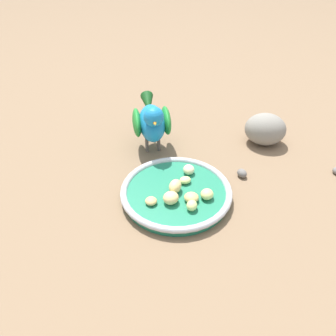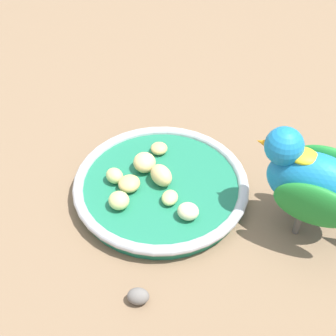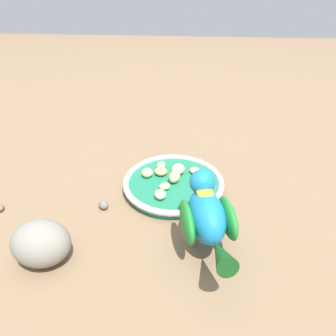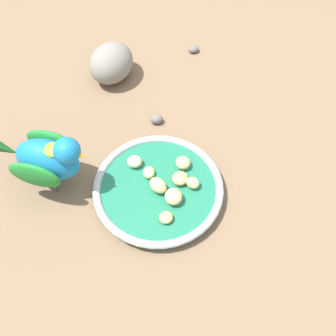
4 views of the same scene
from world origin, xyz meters
name	(u,v)px [view 2 (image 2 of 4)]	position (x,y,z in m)	size (l,w,h in m)	color
ground_plane	(185,197)	(0.00, 0.00, 0.00)	(4.00, 4.00, 0.00)	#7A6047
feeding_bowl	(161,187)	(-0.03, -0.02, 0.01)	(0.24, 0.24, 0.03)	#1E7251
apple_piece_0	(129,184)	(-0.06, -0.05, 0.03)	(0.03, 0.03, 0.02)	tan
apple_piece_1	(119,200)	(-0.05, -0.08, 0.03)	(0.03, 0.03, 0.02)	#C6D17A
apple_piece_2	(161,175)	(-0.03, -0.01, 0.03)	(0.04, 0.03, 0.03)	#E5C67F
apple_piece_3	(115,176)	(-0.08, -0.05, 0.03)	(0.03, 0.02, 0.02)	#C6D17A
apple_piece_4	(144,162)	(-0.07, -0.01, 0.03)	(0.03, 0.03, 0.03)	#E5C67F
apple_piece_5	(188,211)	(0.03, -0.04, 0.03)	(0.03, 0.03, 0.02)	beige
apple_piece_6	(159,148)	(-0.07, 0.03, 0.03)	(0.02, 0.02, 0.01)	tan
apple_piece_7	(167,196)	(0.00, -0.03, 0.03)	(0.03, 0.02, 0.01)	#C6D17A
parrot	(318,181)	(0.15, 0.05, 0.08)	(0.20, 0.11, 0.14)	#59544C
pebble_1	(138,296)	(0.06, -0.16, 0.01)	(0.03, 0.02, 0.02)	slate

